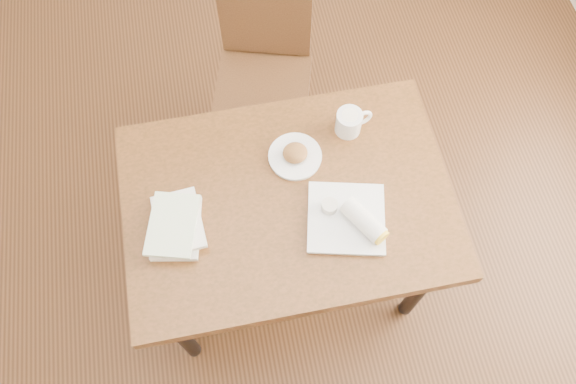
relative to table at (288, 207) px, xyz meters
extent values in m
cube|color=#472814|center=(0.00, 0.00, -0.67)|extent=(4.00, 5.00, 0.01)
cube|color=brown|center=(0.00, 0.00, 0.05)|extent=(1.18, 0.83, 0.06)
cylinder|color=black|center=(-0.49, -0.32, -0.32)|extent=(0.06, 0.06, 0.69)
cylinder|color=black|center=(0.49, -0.32, -0.32)|extent=(0.06, 0.06, 0.69)
cylinder|color=black|center=(-0.49, 0.32, -0.32)|extent=(0.06, 0.06, 0.69)
cylinder|color=black|center=(0.49, 0.32, -0.32)|extent=(0.06, 0.06, 0.69)
cylinder|color=#4B2D15|center=(0.24, 0.81, -0.44)|extent=(0.04, 0.04, 0.45)
cylinder|color=#4B2D15|center=(-0.10, 0.92, -0.44)|extent=(0.04, 0.04, 0.45)
cylinder|color=#4B2D15|center=(0.14, 0.47, -0.44)|extent=(0.04, 0.04, 0.45)
cylinder|color=#4B2D15|center=(-0.20, 0.57, -0.44)|extent=(0.04, 0.04, 0.45)
cube|color=#4B2D15|center=(0.02, 0.69, -0.20)|extent=(0.52, 0.52, 0.04)
cube|color=#4B2D15|center=(0.07, 0.87, 0.06)|extent=(0.40, 0.15, 0.45)
cylinder|color=white|center=(0.06, 0.16, 0.09)|extent=(0.19, 0.19, 0.01)
cylinder|color=white|center=(0.06, 0.16, 0.10)|extent=(0.20, 0.20, 0.01)
ellipsoid|color=#B27538|center=(0.06, 0.16, 0.12)|extent=(0.11, 0.11, 0.05)
cylinder|color=white|center=(0.28, 0.24, 0.13)|extent=(0.10, 0.10, 0.10)
torus|color=white|center=(0.33, 0.25, 0.13)|extent=(0.08, 0.03, 0.08)
cylinder|color=tan|center=(0.28, 0.24, 0.18)|extent=(0.09, 0.09, 0.01)
cylinder|color=#F2E5CC|center=(0.28, 0.24, 0.18)|extent=(0.06, 0.06, 0.00)
cube|color=white|center=(0.18, -0.12, 0.09)|extent=(0.32, 0.32, 0.02)
cube|color=white|center=(0.18, -0.12, 0.10)|extent=(0.32, 0.32, 0.01)
cylinder|color=white|center=(0.23, -0.16, 0.14)|extent=(0.14, 0.18, 0.07)
cylinder|color=yellow|center=(0.27, -0.23, 0.14)|extent=(0.06, 0.05, 0.06)
cylinder|color=silver|center=(0.13, -0.08, 0.12)|extent=(0.06, 0.06, 0.03)
cylinder|color=red|center=(0.13, -0.08, 0.13)|extent=(0.05, 0.05, 0.01)
cube|color=white|center=(-0.40, -0.04, 0.10)|extent=(0.20, 0.26, 0.03)
cube|color=silver|center=(-0.39, -0.03, 0.12)|extent=(0.17, 0.24, 0.02)
cube|color=#B7DD93|center=(-0.41, -0.05, 0.14)|extent=(0.22, 0.27, 0.02)
camera|label=1|loc=(-0.16, -0.82, 1.90)|focal=35.00mm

